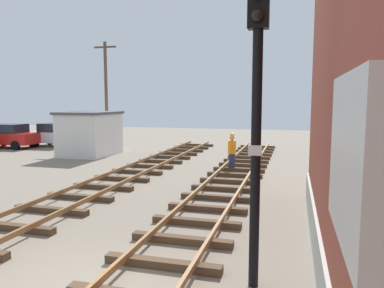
{
  "coord_description": "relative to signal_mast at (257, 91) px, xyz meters",
  "views": [
    {
      "loc": [
        3.41,
        -5.46,
        3.4
      ],
      "look_at": [
        0.21,
        6.16,
        2.02
      ],
      "focal_mm": 34.67,
      "sensor_mm": 36.0,
      "label": 1
    }
  ],
  "objects": [
    {
      "name": "signal_mast",
      "position": [
        0.0,
        0.0,
        0.0
      ],
      "size": [
        0.36,
        0.4,
        5.74
      ],
      "color": "black",
      "rests_on": "ground"
    },
    {
      "name": "control_hut",
      "position": [
        -11.83,
        14.28,
        -2.2
      ],
      "size": [
        3.0,
        3.8,
        2.76
      ],
      "color": "silver",
      "rests_on": "ground"
    },
    {
      "name": "parked_car_white",
      "position": [
        -16.7,
        17.71,
        -2.68
      ],
      "size": [
        4.2,
        2.04,
        1.76
      ],
      "color": "silver",
      "rests_on": "ground"
    },
    {
      "name": "parked_car_red",
      "position": [
        -19.56,
        16.0,
        -2.68
      ],
      "size": [
        4.2,
        2.04,
        1.76
      ],
      "color": "red",
      "rests_on": "ground"
    },
    {
      "name": "utility_pole_far",
      "position": [
        -13.38,
        19.41,
        0.56
      ],
      "size": [
        1.8,
        0.24,
        7.91
      ],
      "color": "brown",
      "rests_on": "ground"
    },
    {
      "name": "track_worker_foreground",
      "position": [
        -2.25,
        11.34,
        -2.65
      ],
      "size": [
        0.4,
        0.4,
        1.87
      ],
      "color": "#262D4C",
      "rests_on": "ground"
    }
  ]
}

